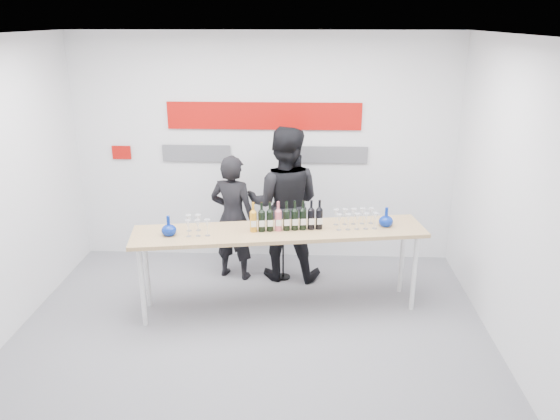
{
  "coord_description": "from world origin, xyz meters",
  "views": [
    {
      "loc": [
        0.53,
        -5.0,
        3.15
      ],
      "look_at": [
        0.27,
        0.63,
        1.15
      ],
      "focal_mm": 35.0,
      "sensor_mm": 36.0,
      "label": 1
    }
  ],
  "objects_px": {
    "presenter_right": "(284,204)",
    "mic_stand": "(283,243)",
    "tasting_table": "(280,236)",
    "presenter_left": "(233,218)"
  },
  "relations": [
    {
      "from": "tasting_table",
      "to": "presenter_right",
      "type": "relative_size",
      "value": 1.68
    },
    {
      "from": "presenter_right",
      "to": "mic_stand",
      "type": "relative_size",
      "value": 1.24
    },
    {
      "from": "tasting_table",
      "to": "presenter_left",
      "type": "height_order",
      "value": "presenter_left"
    },
    {
      "from": "presenter_right",
      "to": "presenter_left",
      "type": "bearing_deg",
      "value": 9.45
    },
    {
      "from": "presenter_right",
      "to": "mic_stand",
      "type": "height_order",
      "value": "presenter_right"
    },
    {
      "from": "presenter_left",
      "to": "presenter_right",
      "type": "bearing_deg",
      "value": -159.64
    },
    {
      "from": "tasting_table",
      "to": "presenter_right",
      "type": "bearing_deg",
      "value": 79.66
    },
    {
      "from": "tasting_table",
      "to": "presenter_right",
      "type": "height_order",
      "value": "presenter_right"
    },
    {
      "from": "presenter_left",
      "to": "mic_stand",
      "type": "height_order",
      "value": "presenter_left"
    },
    {
      "from": "tasting_table",
      "to": "presenter_left",
      "type": "distance_m",
      "value": 1.0
    }
  ]
}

